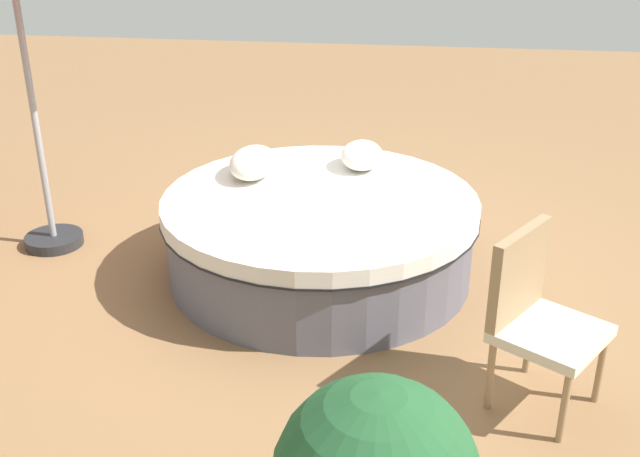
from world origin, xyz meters
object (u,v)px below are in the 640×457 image
object	(u,v)px
patio_chair	(536,309)
throw_pillow_1	(253,162)
throw_pillow_0	(362,155)
round_bed	(320,235)

from	to	relation	value
patio_chair	throw_pillow_1	bearing A→B (deg)	-97.58
patio_chair	throw_pillow_0	bearing A→B (deg)	-116.79
throw_pillow_0	throw_pillow_1	bearing A→B (deg)	-70.64
throw_pillow_1	patio_chair	size ratio (longest dim) A/B	0.54
patio_chair	round_bed	bearing A→B (deg)	-100.61
throw_pillow_0	patio_chair	xyz separation A→B (m)	(1.90, 1.08, -0.14)
round_bed	throw_pillow_1	bearing A→B (deg)	-122.49
round_bed	patio_chair	size ratio (longest dim) A/B	2.25
throw_pillow_1	patio_chair	bearing A→B (deg)	48.83
round_bed	patio_chair	bearing A→B (deg)	45.79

